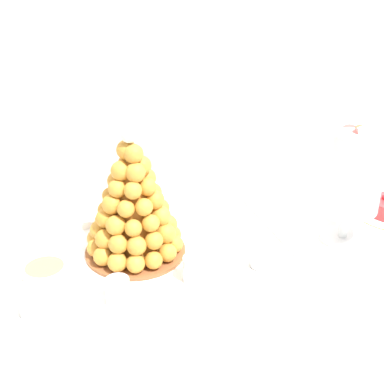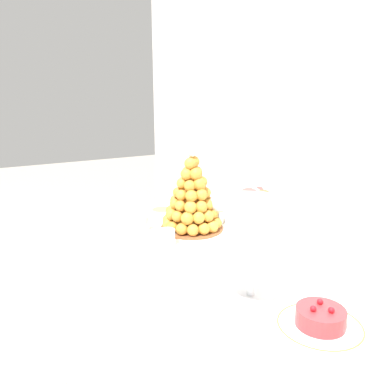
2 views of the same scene
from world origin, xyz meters
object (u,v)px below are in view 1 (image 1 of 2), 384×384
at_px(dessert_cup_centre, 196,270).
at_px(dessert_cup_mid_right, 264,256).
at_px(dessert_cup_mid_left, 118,292).
at_px(macaron_goblet, 352,172).
at_px(serving_tray, 145,261).
at_px(dessert_cup_left, 34,301).
at_px(croquembouche, 133,207).
at_px(wine_glass, 148,196).
at_px(creme_brulee_ramekin, 45,271).

xyz_separation_m(dessert_cup_centre, dessert_cup_mid_right, (0.16, 0.00, -0.00)).
relative_size(dessert_cup_mid_left, macaron_goblet, 0.19).
distance_m(serving_tray, dessert_cup_left, 0.27).
bearing_deg(dessert_cup_centre, macaron_goblet, 7.38).
bearing_deg(croquembouche, dessert_cup_centre, -56.53).
xyz_separation_m(croquembouche, dessert_cup_mid_right, (0.26, -0.14, -0.09)).
bearing_deg(dessert_cup_mid_left, macaron_goblet, 7.30).
relative_size(dessert_cup_mid_right, wine_glass, 0.40).
relative_size(macaron_goblet, wine_glass, 1.99).
relative_size(croquembouche, dessert_cup_left, 5.37).
distance_m(dessert_cup_mid_left, dessert_cup_mid_right, 0.33).
xyz_separation_m(dessert_cup_left, dessert_cup_centre, (0.33, -0.00, -0.00)).
relative_size(dessert_cup_left, creme_brulee_ramekin, 0.63).
bearing_deg(dessert_cup_mid_right, creme_brulee_ramekin, 165.96).
distance_m(dessert_cup_mid_right, creme_brulee_ramekin, 0.48).
relative_size(dessert_cup_mid_right, creme_brulee_ramekin, 0.65).
relative_size(dessert_cup_centre, creme_brulee_ramekin, 0.61).
xyz_separation_m(croquembouche, dessert_cup_left, (-0.23, -0.15, -0.09)).
distance_m(serving_tray, macaron_goblet, 0.52).
distance_m(dessert_cup_mid_left, dessert_cup_centre, 0.17).
bearing_deg(macaron_goblet, croquembouche, 169.16).
distance_m(serving_tray, dessert_cup_centre, 0.14).
bearing_deg(macaron_goblet, dessert_cup_mid_left, -172.70).
bearing_deg(dessert_cup_left, wine_glass, 38.16).
xyz_separation_m(dessert_cup_left, dessert_cup_mid_left, (0.16, -0.02, -0.00)).
relative_size(creme_brulee_ramekin, macaron_goblet, 0.31).
bearing_deg(dessert_cup_mid_right, wine_glass, 131.49).
relative_size(croquembouche, dessert_cup_mid_left, 5.69).
distance_m(dessert_cup_left, dessert_cup_mid_left, 0.16).
distance_m(dessert_cup_left, creme_brulee_ramekin, 0.12).
xyz_separation_m(dessert_cup_mid_left, dessert_cup_mid_right, (0.33, 0.02, -0.00)).
relative_size(serving_tray, wine_glass, 4.59).
relative_size(serving_tray, dessert_cup_left, 11.76).
xyz_separation_m(croquembouche, creme_brulee_ramekin, (-0.20, -0.03, -0.11)).
bearing_deg(croquembouche, serving_tray, -75.24).
height_order(dessert_cup_centre, creme_brulee_ramekin, dessert_cup_centre).
bearing_deg(macaron_goblet, dessert_cup_centre, -172.62).
relative_size(dessert_cup_mid_left, dessert_cup_mid_right, 0.92).
height_order(dessert_cup_left, macaron_goblet, macaron_goblet).
distance_m(dessert_cup_left, macaron_goblet, 0.74).
distance_m(dessert_cup_left, dessert_cup_centre, 0.33).
xyz_separation_m(serving_tray, macaron_goblet, (0.48, -0.05, 0.17)).
xyz_separation_m(croquembouche, macaron_goblet, (0.49, -0.09, 0.05)).
height_order(dessert_cup_mid_right, creme_brulee_ramekin, dessert_cup_mid_right).
bearing_deg(macaron_goblet, wine_glass, 157.95).
xyz_separation_m(creme_brulee_ramekin, macaron_goblet, (0.70, -0.07, 0.16)).
bearing_deg(creme_brulee_ramekin, wine_glass, 23.13).
xyz_separation_m(dessert_cup_mid_right, wine_glass, (-0.20, 0.23, 0.07)).
bearing_deg(macaron_goblet, dessert_cup_mid_right, -168.24).
distance_m(serving_tray, dessert_cup_mid_left, 0.16).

